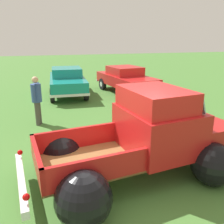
% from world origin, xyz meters
% --- Properties ---
extents(ground_plane, '(80.00, 80.00, 0.00)m').
position_xyz_m(ground_plane, '(0.00, 0.00, 0.00)').
color(ground_plane, '#477A33').
extents(vintage_pickup_truck, '(4.79, 3.15, 1.96)m').
position_xyz_m(vintage_pickup_truck, '(0.39, 0.04, 0.76)').
color(vintage_pickup_truck, black).
rests_on(vintage_pickup_truck, ground).
extents(show_car_0, '(2.06, 4.31, 1.43)m').
position_xyz_m(show_car_0, '(-0.32, 8.29, 0.78)').
color(show_car_0, black).
rests_on(show_car_0, ground).
extents(show_car_1, '(2.41, 4.45, 1.43)m').
position_xyz_m(show_car_1, '(2.82, 7.87, 0.78)').
color(show_car_1, black).
rests_on(show_car_1, ground).
extents(spectator_1, '(0.43, 0.53, 1.70)m').
position_xyz_m(spectator_1, '(-1.88, 4.01, 0.97)').
color(spectator_1, '#4C4742').
rests_on(spectator_1, ground).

